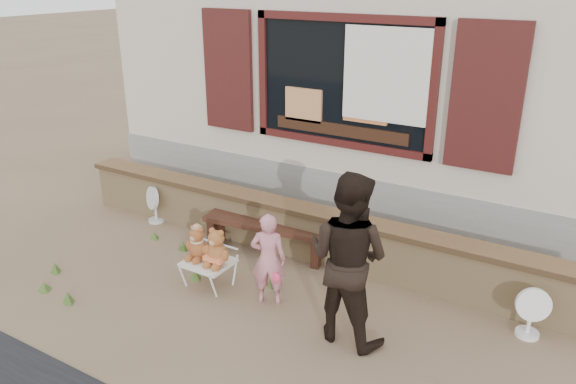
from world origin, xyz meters
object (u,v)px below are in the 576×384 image
Objects in this scene: bench at (266,231)px; adult at (348,258)px; teddy_bear_left at (198,242)px; teddy_bear_right at (217,246)px; child at (268,259)px; folding_chair at (208,263)px.

bench is 2.03m from adult.
bench is 0.98× the size of adult.
teddy_bear_right is (0.28, -0.00, 0.02)m from teddy_bear_left.
adult is at bearing -1.53° from teddy_bear_right.
child is 0.61× the size of adult.
folding_chair is 0.30× the size of adult.
teddy_bear_left is at bearing -111.62° from bench.
adult reaches higher than folding_chair.
teddy_bear_right reaches higher than folding_chair.
child is (0.65, -0.94, 0.21)m from bench.
folding_chair is (-0.12, -1.01, -0.02)m from bench.
teddy_bear_right is 0.42× the size of child.
adult reaches higher than teddy_bear_left.
teddy_bear_left is at bearing 3.62° from adult.
bench is at bearing 91.70° from teddy_bear_right.
adult is (1.61, -0.06, 0.32)m from teddy_bear_right.
folding_chair is 0.81m from child.
folding_chair is 0.27m from teddy_bear_left.
folding_chair is 0.50× the size of child.
bench is 1.61× the size of child.
bench is at bearing 76.14° from teddy_bear_left.
adult is at bearing -40.56° from bench.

